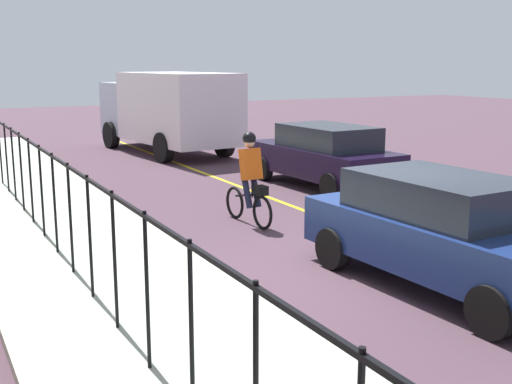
% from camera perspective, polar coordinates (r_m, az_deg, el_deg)
% --- Properties ---
extents(ground_plane, '(80.00, 80.00, 0.00)m').
position_cam_1_polar(ground_plane, '(10.00, 8.37, -7.04)').
color(ground_plane, '#48333F').
extents(lane_line_centre, '(36.00, 0.12, 0.01)m').
position_cam_1_polar(lane_line_centre, '(10.99, 15.16, -5.62)').
color(lane_line_centre, yellow).
rests_on(lane_line_centre, ground).
extents(sidewalk, '(40.00, 3.20, 0.15)m').
position_cam_1_polar(sidewalk, '(8.52, -10.72, -9.91)').
color(sidewalk, '#A6AFA2').
rests_on(sidewalk, ground).
extents(iron_fence, '(16.99, 0.04, 1.60)m').
position_cam_1_polar(iron_fence, '(9.02, -15.32, -1.13)').
color(iron_fence, black).
rests_on(iron_fence, sidewalk).
extents(cyclist_lead, '(1.71, 0.38, 1.83)m').
position_cam_1_polar(cyclist_lead, '(12.56, -0.52, 1.15)').
color(cyclist_lead, black).
rests_on(cyclist_lead, ground).
extents(patrol_sedan, '(4.48, 2.09, 1.58)m').
position_cam_1_polar(patrol_sedan, '(16.55, 5.99, 3.27)').
color(patrol_sedan, black).
rests_on(patrol_sedan, ground).
extents(parked_sedan_rear, '(4.48, 2.09, 1.58)m').
position_cam_1_polar(parked_sedan_rear, '(9.48, 16.27, -3.22)').
color(parked_sedan_rear, navy).
rests_on(parked_sedan_rear, ground).
extents(box_truck_background, '(6.92, 3.13, 2.78)m').
position_cam_1_polar(box_truck_background, '(22.75, -7.72, 7.26)').
color(box_truck_background, silver).
rests_on(box_truck_background, ground).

